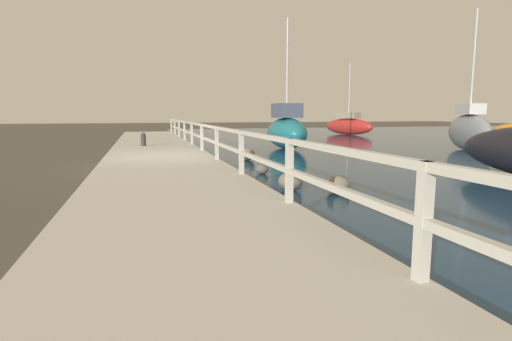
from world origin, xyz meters
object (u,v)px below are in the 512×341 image
at_px(mooring_bollard, 143,139).
at_px(sailboat_gray, 469,130).
at_px(sailboat_teal, 287,130).
at_px(sailboat_red, 348,125).

bearing_deg(mooring_bollard, sailboat_gray, -11.10).
xyz_separation_m(sailboat_teal, sailboat_gray, (7.47, -3.00, 0.04)).
bearing_deg(sailboat_gray, sailboat_red, 107.47).
relative_size(sailboat_teal, sailboat_red, 1.08).
distance_m(sailboat_teal, sailboat_red, 13.70).
relative_size(sailboat_teal, sailboat_gray, 0.97).
height_order(mooring_bollard, sailboat_teal, sailboat_teal).
height_order(sailboat_teal, sailboat_gray, sailboat_gray).
distance_m(sailboat_teal, sailboat_gray, 8.06).
distance_m(mooring_bollard, sailboat_red, 18.69).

